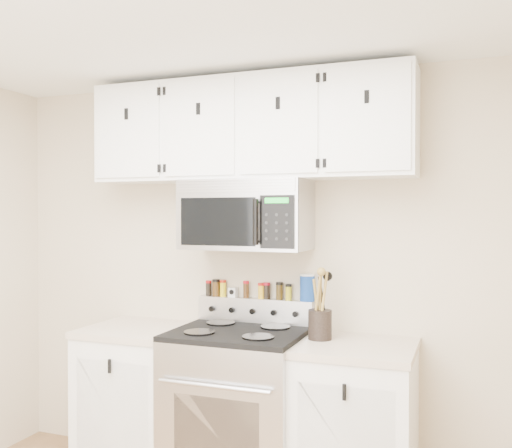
{
  "coord_description": "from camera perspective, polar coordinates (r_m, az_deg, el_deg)",
  "views": [
    {
      "loc": [
        1.26,
        -1.66,
        1.63
      ],
      "look_at": [
        0.1,
        1.45,
        1.58
      ],
      "focal_mm": 40.0,
      "sensor_mm": 36.0,
      "label": 1
    }
  ],
  "objects": [
    {
      "name": "back_wall",
      "position": [
        3.65,
        0.12,
        -5.03
      ],
      "size": [
        3.5,
        0.01,
        2.5
      ],
      "primitive_type": "cube",
      "color": "#BCAB8D",
      "rests_on": "floor"
    },
    {
      "name": "range",
      "position": [
        3.53,
        -1.76,
        -17.97
      ],
      "size": [
        0.76,
        0.65,
        1.1
      ],
      "color": "#B7B7BA",
      "rests_on": "floor"
    },
    {
      "name": "base_cabinet_left",
      "position": [
        3.86,
        -11.59,
        -16.72
      ],
      "size": [
        0.64,
        0.62,
        0.92
      ],
      "color": "white",
      "rests_on": "floor"
    },
    {
      "name": "base_cabinet_right",
      "position": [
        3.37,
        9.97,
        -19.35
      ],
      "size": [
        0.64,
        0.62,
        0.92
      ],
      "color": "white",
      "rests_on": "floor"
    },
    {
      "name": "microwave",
      "position": [
        3.46,
        -0.97,
        0.93
      ],
      "size": [
        0.76,
        0.44,
        0.42
      ],
      "color": "#9E9EA3",
      "rests_on": "back_wall"
    },
    {
      "name": "upper_cabinets",
      "position": [
        3.52,
        -0.83,
        9.44
      ],
      "size": [
        2.0,
        0.35,
        0.62
      ],
      "color": "white",
      "rests_on": "back_wall"
    },
    {
      "name": "utensil_crock",
      "position": [
        3.31,
        6.41,
        -9.73
      ],
      "size": [
        0.13,
        0.13,
        0.39
      ],
      "color": "black",
      "rests_on": "base_cabinet_right"
    },
    {
      "name": "kitchen_timer",
      "position": [
        3.69,
        -2.33,
        -6.84
      ],
      "size": [
        0.05,
        0.05,
        0.06
      ],
      "primitive_type": "cube",
      "rotation": [
        0.0,
        0.0,
        -0.03
      ],
      "color": "silver",
      "rests_on": "range"
    },
    {
      "name": "salt_canister",
      "position": [
        3.52,
        5.14,
        -6.34
      ],
      "size": [
        0.09,
        0.09,
        0.17
      ],
      "color": "navy",
      "rests_on": "range"
    },
    {
      "name": "spice_jar_0",
      "position": [
        3.76,
        -4.77,
        -6.39
      ],
      "size": [
        0.04,
        0.04,
        0.1
      ],
      "color": "black",
      "rests_on": "range"
    },
    {
      "name": "spice_jar_1",
      "position": [
        3.74,
        -4.01,
        -6.37
      ],
      "size": [
        0.05,
        0.05,
        0.11
      ],
      "color": "#462D10",
      "rests_on": "range"
    },
    {
      "name": "spice_jar_2",
      "position": [
        3.72,
        -3.32,
        -6.42
      ],
      "size": [
        0.04,
        0.04,
        0.11
      ],
      "color": "yellow",
      "rests_on": "range"
    },
    {
      "name": "spice_jar_3",
      "position": [
        3.65,
        -1.0,
        -6.54
      ],
      "size": [
        0.04,
        0.04,
        0.11
      ],
      "color": "#3E250F",
      "rests_on": "range"
    },
    {
      "name": "spice_jar_4",
      "position": [
        3.62,
        0.54,
        -6.68
      ],
      "size": [
        0.04,
        0.04,
        0.1
      ],
      "color": "gold",
      "rests_on": "range"
    },
    {
      "name": "spice_jar_5",
      "position": [
        3.61,
        1.07,
        -6.68
      ],
      "size": [
        0.04,
        0.04,
        0.1
      ],
      "color": "black",
      "rests_on": "range"
    },
    {
      "name": "spice_jar_6",
      "position": [
        3.58,
        2.35,
        -6.69
      ],
      "size": [
        0.04,
        0.04,
        0.11
      ],
      "color": "#3C2C0E",
      "rests_on": "range"
    },
    {
      "name": "spice_jar_7",
      "position": [
        3.56,
        3.28,
        -6.8
      ],
      "size": [
        0.04,
        0.04,
        0.1
      ],
      "color": "gold",
      "rests_on": "range"
    }
  ]
}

